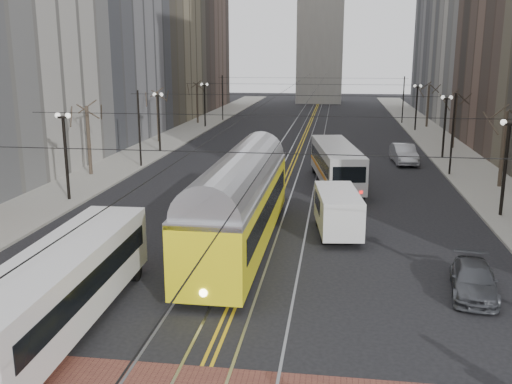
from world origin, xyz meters
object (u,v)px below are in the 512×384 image
(streetcar, at_px, (240,211))
(sedan_silver, at_px, (404,154))
(transit_bus, at_px, (61,291))
(sedan_parked, at_px, (474,280))
(sedan_grey, at_px, (338,179))
(rear_bus, at_px, (336,166))
(cargo_van, at_px, (338,213))
(pedestrian_d, at_px, (4,335))

(streetcar, xyz_separation_m, sedan_silver, (10.70, 24.61, -1.01))
(transit_bus, distance_m, sedan_parked, 15.94)
(sedan_grey, bearing_deg, rear_bus, 89.45)
(cargo_van, bearing_deg, streetcar, -157.68)
(sedan_parked, bearing_deg, rear_bus, 114.40)
(pedestrian_d, bearing_deg, sedan_silver, -12.13)
(cargo_van, height_order, pedestrian_d, cargo_van)
(streetcar, height_order, sedan_parked, streetcar)
(pedestrian_d, bearing_deg, rear_bus, -9.12)
(rear_bus, bearing_deg, streetcar, -116.16)
(sedan_grey, relative_size, sedan_silver, 0.88)
(pedestrian_d, bearing_deg, streetcar, -13.00)
(streetcar, xyz_separation_m, pedestrian_d, (-5.54, -11.99, -0.99))
(rear_bus, relative_size, cargo_van, 2.13)
(rear_bus, distance_m, sedan_silver, 11.50)
(transit_bus, relative_size, sedan_parked, 2.76)
(streetcar, distance_m, sedan_parked, 11.38)
(transit_bus, relative_size, sedan_grey, 2.58)
(sedan_silver, relative_size, pedestrian_d, 3.01)
(transit_bus, xyz_separation_m, rear_bus, (9.35, 24.64, 0.02))
(transit_bus, bearing_deg, sedan_parked, 17.77)
(cargo_van, bearing_deg, pedestrian_d, -132.27)
(transit_bus, relative_size, cargo_van, 2.19)
(rear_bus, distance_m, sedan_grey, 1.43)
(streetcar, height_order, pedestrian_d, streetcar)
(rear_bus, bearing_deg, transit_bus, -119.34)
(rear_bus, distance_m, sedan_parked, 20.18)
(cargo_van, height_order, sedan_silver, cargo_van)
(transit_bus, height_order, rear_bus, rear_bus)
(streetcar, bearing_deg, transit_bus, -115.00)
(sedan_parked, xyz_separation_m, pedestrian_d, (-15.90, -7.46, 0.25))
(transit_bus, distance_m, streetcar, 10.88)
(rear_bus, xyz_separation_m, sedan_grey, (0.16, -1.23, -0.72))
(sedan_grey, bearing_deg, pedestrian_d, -120.06)
(streetcar, bearing_deg, sedan_parked, -23.27)
(sedan_grey, height_order, sedan_parked, sedan_grey)
(cargo_van, distance_m, sedan_parked, 9.13)
(streetcar, relative_size, pedestrian_d, 9.18)
(cargo_van, distance_m, pedestrian_d, 18.03)
(rear_bus, relative_size, sedan_parked, 2.68)
(streetcar, bearing_deg, rear_bus, 72.71)
(rear_bus, relative_size, sedan_grey, 2.51)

